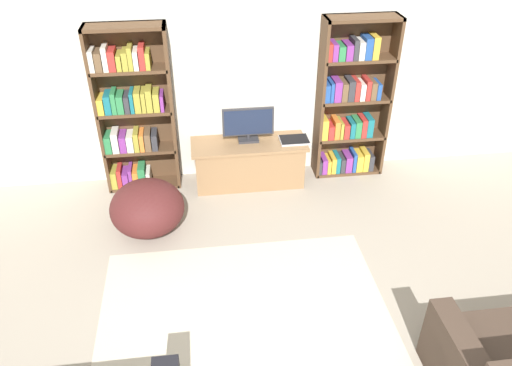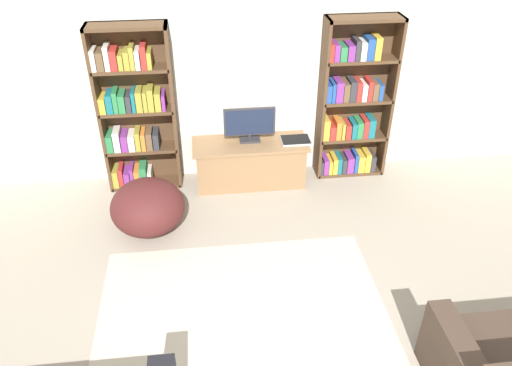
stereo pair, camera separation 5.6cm
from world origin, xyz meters
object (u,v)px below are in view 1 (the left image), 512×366
at_px(laptop, 294,140).
at_px(television, 248,124).
at_px(bookshelf_right, 351,104).
at_px(tv_stand, 249,163).
at_px(bookshelf_left, 133,112).
at_px(beanbag_ottoman, 147,208).

bearing_deg(laptop, television, 171.93).
relative_size(bookshelf_right, tv_stand, 1.43).
distance_m(bookshelf_left, beanbag_ottoman, 1.16).
xyz_separation_m(bookshelf_left, laptop, (1.84, -0.16, -0.39)).
height_order(bookshelf_left, beanbag_ottoman, bookshelf_left).
height_order(tv_stand, beanbag_ottoman, beanbag_ottoman).
distance_m(bookshelf_right, tv_stand, 1.40).
relative_size(bookshelf_right, television, 3.23).
xyz_separation_m(bookshelf_left, tv_stand, (1.30, -0.14, -0.68)).
distance_m(television, laptop, 0.58).
xyz_separation_m(bookshelf_right, television, (-1.24, -0.08, -0.15)).
distance_m(tv_stand, beanbag_ottoman, 1.41).
distance_m(bookshelf_left, laptop, 1.89).
height_order(laptop, beanbag_ottoman, laptop).
xyz_separation_m(television, beanbag_ottoman, (-1.17, -0.85, -0.48)).
xyz_separation_m(tv_stand, beanbag_ottoman, (-1.17, -0.80, 0.01)).
bearing_deg(bookshelf_left, laptop, -4.98).
height_order(tv_stand, laptop, laptop).
height_order(bookshelf_right, television, bookshelf_right).
bearing_deg(television, laptop, -8.07).
relative_size(bookshelf_left, television, 3.23).
relative_size(television, beanbag_ottoman, 0.77).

